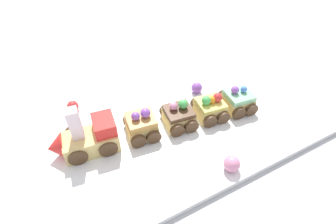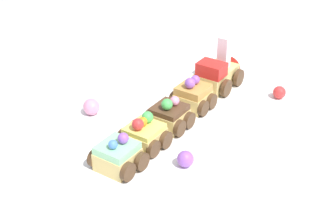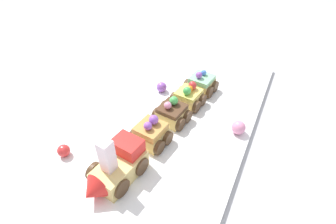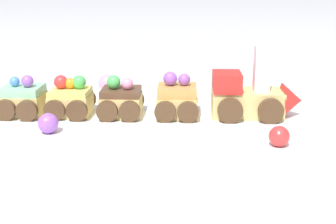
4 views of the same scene
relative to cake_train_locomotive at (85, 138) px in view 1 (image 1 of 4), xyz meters
name	(u,v)px [view 1 (image 1 of 4)]	position (x,y,z in m)	size (l,w,h in m)	color
ground_plane	(157,129)	(-0.15, 0.01, -0.04)	(10.00, 10.00, 0.00)	#B2B2B7
display_board	(157,127)	(-0.15, 0.01, -0.03)	(0.77, 0.38, 0.01)	white
cake_train_locomotive	(85,138)	(0.00, 0.00, 0.00)	(0.13, 0.08, 0.10)	#E5C675
cake_car_caramel	(141,125)	(-0.11, 0.01, 0.00)	(0.07, 0.08, 0.06)	#E5C675
cake_car_chocolate	(179,116)	(-0.19, 0.02, -0.01)	(0.07, 0.08, 0.06)	#E5C675
cake_car_lemon	(210,108)	(-0.26, 0.03, -0.01)	(0.07, 0.08, 0.06)	#E5C675
cake_car_mint	(238,101)	(-0.33, 0.04, -0.01)	(0.07, 0.08, 0.06)	#E5C675
gumball_purple	(197,88)	(-0.28, -0.05, -0.01)	(0.03, 0.03, 0.03)	#9956C6
gumball_pink	(232,164)	(-0.21, 0.17, -0.01)	(0.03, 0.03, 0.03)	pink
gumball_red	(73,106)	(0.00, -0.12, -0.02)	(0.02, 0.02, 0.02)	red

